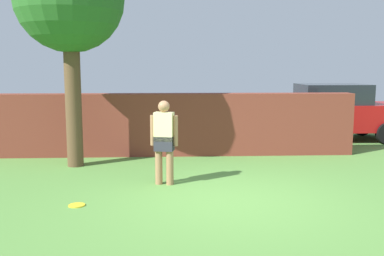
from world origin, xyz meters
name	(u,v)px	position (x,y,z in m)	size (l,w,h in m)	color
ground_plane	(230,200)	(0.00, 0.00, 0.00)	(40.00, 40.00, 0.00)	#568C3D
brick_wall	(151,125)	(-1.50, 3.90, 0.79)	(10.28, 0.50, 1.58)	brown
tree	(70,0)	(-3.19, 2.76, 3.69)	(2.40, 2.40, 4.95)	brown
person	(164,138)	(-1.13, 1.07, 0.90)	(0.53, 0.30, 1.62)	#9E704C
car	(331,112)	(3.94, 6.02, 0.86)	(4.21, 1.95, 1.72)	#A51111
frisbee_yellow	(77,205)	(-2.55, -0.18, 0.01)	(0.27, 0.27, 0.02)	yellow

